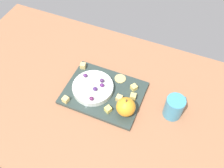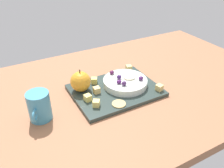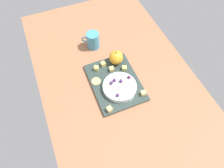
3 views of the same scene
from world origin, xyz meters
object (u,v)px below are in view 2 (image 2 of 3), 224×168
Objects in this scene: cheese_cube_3 at (159,88)px; cheese_cube_1 at (129,68)px; serving_dish at (125,82)px; grape_0 at (141,78)px; cheese_cube_4 at (88,98)px; cup at (39,106)px; grape_4 at (124,83)px; apple_slice_0 at (129,77)px; grape_1 at (119,82)px; platter at (115,91)px; cheese_cube_0 at (96,103)px; grape_3 at (112,72)px; cheese_cube_2 at (97,90)px; apple_whole at (81,82)px; cheese_cube_5 at (94,81)px; cracker_0 at (119,104)px; grape_2 at (120,77)px.

cheese_cube_1 is at bearing -84.79° from cheese_cube_3.
grape_0 is at bearing 147.01° from serving_dish.
cheese_cube_4 is 17.01cm from cup.
apple_slice_0 is at bearing -140.32° from grape_4.
serving_dish is 9.17× the size of grape_1.
grape_0 is 0.40× the size of apple_slice_0.
cheese_cube_4 is 0.49× the size of apple_slice_0.
platter is 17.30× the size of grape_1.
cheese_cube_0 is 1.00× the size of cheese_cube_1.
apple_slice_0 is (-4.59, 5.92, -0.48)cm from grape_3.
cheese_cube_2 is 5.82cm from cheese_cube_4.
apple_whole is at bearing -25.81° from grape_1.
grape_4 is (10.46, 13.18, 2.28)cm from cheese_cube_1.
cheese_cube_3 is (-25.44, 2.48, 0.00)cm from cheese_cube_0.
cheese_cube_3 reaches higher than platter.
cheese_cube_5 is at bearing -158.08° from cup.
cheese_cube_3 is at bearing 148.75° from platter.
grape_4 is at bearing 176.02° from cheese_cube_4.
cracker_0 is at bearing 47.11° from grape_4.
cheese_cube_2 is at bearing 3.10° from grape_2.
grape_3 is 7.51cm from apple_slice_0.
cheese_cube_5 is at bearing 7.97° from cheese_cube_1.
grape_0 reaches higher than cheese_cube_2.
cheese_cube_0 is 13.67cm from grape_1.
cheese_cube_4 reaches higher than cracker_0.
platter is at bearing -31.25° from cheese_cube_3.
cheese_cube_2 is 1.00× the size of cheese_cube_4.
cheese_cube_2 is at bearing -0.42° from apple_slice_0.
cheese_cube_4 is at bearing 25.99° from cheese_cube_1.
cheese_cube_1 is 0.23× the size of cup.
grape_4 is (0.15, 9.85, 0.11)cm from grape_3.
grape_4 reaches higher than cheese_cube_4.
cheese_cube_5 is 0.49× the size of apple_slice_0.
apple_whole is 4.08× the size of grape_0.
grape_0 reaches higher than cheese_cube_3.
cup reaches higher than cheese_cube_5.
grape_4 is 6.19cm from apple_slice_0.
cheese_cube_1 is (-23.70, -16.64, 0.00)cm from cheese_cube_0.
cheese_cube_5 is at bearing -34.60° from grape_0.
grape_3 is (-2.53, -6.93, 4.05)cm from platter.
cheese_cube_4 is 0.47× the size of cracker_0.
cheese_cube_0 reaches higher than platter.
grape_2 is (1.90, -1.09, 2.15)cm from serving_dish.
cheese_cube_1 reaches higher than platter.
cheese_cube_2 is 0.23× the size of cup.
grape_3 is (-1.10, -7.72, 0.01)cm from grape_1.
platter is 3.30× the size of cup.
apple_whole is at bearing 18.74° from cheese_cube_5.
platter is at bearing -14.97° from grape_0.
serving_dish is 3.53× the size of cracker_0.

